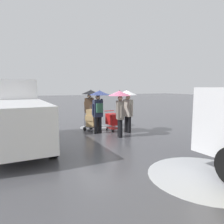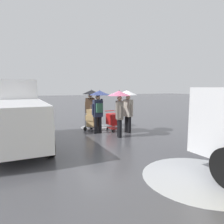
# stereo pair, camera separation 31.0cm
# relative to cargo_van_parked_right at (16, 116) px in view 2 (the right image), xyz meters

# --- Properties ---
(ground_plane) EXTENTS (90.00, 90.00, 0.00)m
(ground_plane) POSITION_rel_cargo_van_parked_right_xyz_m (-4.13, -1.03, -1.18)
(ground_plane) COLOR #4C4C51
(slush_patch_near_cluster) EXTENTS (1.69, 1.69, 0.01)m
(slush_patch_near_cluster) POSITION_rel_cargo_van_parked_right_xyz_m (-4.11, -2.08, -1.18)
(slush_patch_near_cluster) COLOR #999BA0
(slush_patch_near_cluster) RESTS_ON ground
(slush_patch_mid_street) EXTENTS (2.89, 2.89, 0.01)m
(slush_patch_mid_street) POSITION_rel_cargo_van_parked_right_xyz_m (-4.11, 5.17, -1.18)
(slush_patch_mid_street) COLOR silver
(slush_patch_mid_street) RESTS_ON ground
(cargo_van_parked_right) EXTENTS (2.25, 5.37, 2.60)m
(cargo_van_parked_right) POSITION_rel_cargo_van_parked_right_xyz_m (0.00, 0.00, 0.00)
(cargo_van_parked_right) COLOR white
(cargo_van_parked_right) RESTS_ON ground
(shopping_cart_vendor) EXTENTS (0.58, 0.84, 1.02)m
(shopping_cart_vendor) POSITION_rel_cargo_van_parked_right_xyz_m (-4.65, -0.90, -0.61)
(shopping_cart_vendor) COLOR red
(shopping_cart_vendor) RESTS_ON ground
(hand_dolly_boxes) EXTENTS (0.77, 0.85, 1.32)m
(hand_dolly_boxes) POSITION_rel_cargo_van_parked_right_xyz_m (-3.63, -1.33, -0.55)
(hand_dolly_boxes) COLOR #515156
(hand_dolly_boxes) RESTS_ON ground
(pedestrian_pink_side) EXTENTS (1.04, 1.04, 2.15)m
(pedestrian_pink_side) POSITION_rel_cargo_van_parked_right_xyz_m (-3.87, -2.14, 0.41)
(pedestrian_pink_side) COLOR black
(pedestrian_pink_side) RESTS_ON ground
(pedestrian_black_side) EXTENTS (1.04, 1.04, 2.15)m
(pedestrian_black_side) POSITION_rel_cargo_van_parked_right_xyz_m (-3.73, -0.65, 0.39)
(pedestrian_black_side) COLOR black
(pedestrian_black_side) RESTS_ON ground
(pedestrian_white_side) EXTENTS (1.04, 1.04, 2.15)m
(pedestrian_white_side) POSITION_rel_cargo_van_parked_right_xyz_m (-5.07, -0.19, 0.41)
(pedestrian_white_side) COLOR black
(pedestrian_white_side) RESTS_ON ground
(pedestrian_far_side) EXTENTS (1.04, 1.04, 2.15)m
(pedestrian_far_side) POSITION_rel_cargo_van_parked_right_xyz_m (-4.28, 0.44, 0.41)
(pedestrian_far_side) COLOR black
(pedestrian_far_side) RESTS_ON ground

